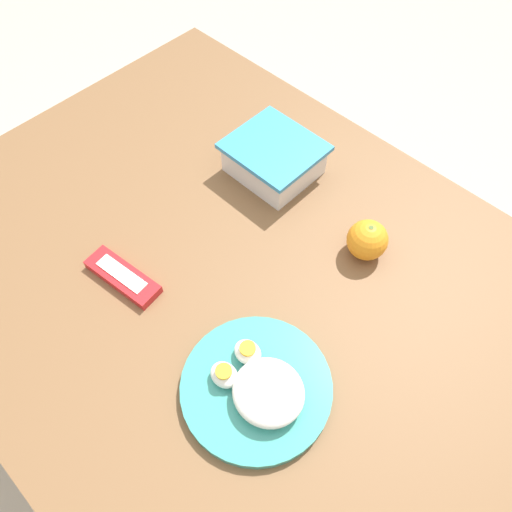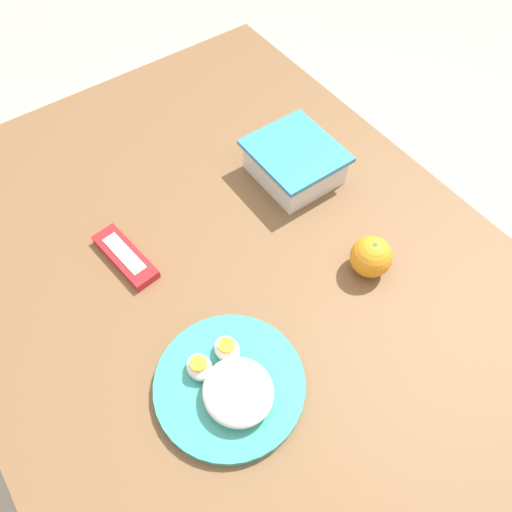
{
  "view_description": "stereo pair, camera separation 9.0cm",
  "coord_description": "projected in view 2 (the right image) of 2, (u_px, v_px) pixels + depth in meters",
  "views": [
    {
      "loc": [
        0.39,
        -0.32,
        1.55
      ],
      "look_at": [
        0.04,
        0.04,
        0.8
      ],
      "focal_mm": 35.0,
      "sensor_mm": 36.0,
      "label": 1
    },
    {
      "loc": [
        0.45,
        -0.25,
        1.55
      ],
      "look_at": [
        0.04,
        0.04,
        0.8
      ],
      "focal_mm": 35.0,
      "sensor_mm": 36.0,
      "label": 2
    }
  ],
  "objects": [
    {
      "name": "food_container",
      "position": [
        294.0,
        164.0,
        1.03
      ],
      "size": [
        0.18,
        0.16,
        0.07
      ],
      "color": "white",
      "rests_on": "table"
    },
    {
      "name": "orange_fruit",
      "position": [
        371.0,
        257.0,
        0.89
      ],
      "size": [
        0.08,
        0.08,
        0.08
      ],
      "color": "orange",
      "rests_on": "table"
    },
    {
      "name": "rice_plate",
      "position": [
        231.0,
        385.0,
        0.78
      ],
      "size": [
        0.24,
        0.24,
        0.06
      ],
      "color": "teal",
      "rests_on": "table"
    },
    {
      "name": "candy_bar",
      "position": [
        125.0,
        256.0,
        0.93
      ],
      "size": [
        0.16,
        0.07,
        0.02
      ],
      "color": "red",
      "rests_on": "table"
    },
    {
      "name": "ground_plane",
      "position": [
        239.0,
        394.0,
        1.58
      ],
      "size": [
        10.0,
        10.0,
        0.0
      ],
      "primitive_type": "plane",
      "color": "#B2A899"
    },
    {
      "name": "table",
      "position": [
        229.0,
        281.0,
        1.0
      ],
      "size": [
        1.23,
        0.95,
        0.77
      ],
      "color": "brown",
      "rests_on": "ground_plane"
    }
  ]
}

